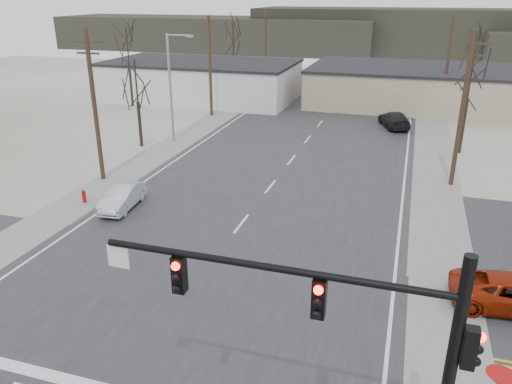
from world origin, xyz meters
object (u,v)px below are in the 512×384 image
at_px(fire_hydrant, 84,196).
at_px(traffic_signal_mast, 364,341).
at_px(sedan_crossing, 122,197).
at_px(car_far_b, 345,87).
at_px(car_far_a, 394,119).

bearing_deg(fire_hydrant, traffic_signal_mast, -38.13).
xyz_separation_m(sedan_crossing, car_far_b, (7.51, 41.08, -0.02)).
relative_size(traffic_signal_mast, car_far_a, 1.75).
distance_m(fire_hydrant, sedan_crossing, 2.71).
height_order(traffic_signal_mast, car_far_b, traffic_signal_mast).
bearing_deg(traffic_signal_mast, car_far_a, 91.30).
bearing_deg(car_far_a, sedan_crossing, 40.89).
xyz_separation_m(traffic_signal_mast, car_far_b, (-7.88, 55.31, -3.98)).
relative_size(sedan_crossing, car_far_a, 0.80).
distance_m(car_far_a, car_far_b, 17.81).
distance_m(traffic_signal_mast, car_far_b, 56.00).
relative_size(traffic_signal_mast, sedan_crossing, 2.19).
relative_size(traffic_signal_mast, fire_hydrant, 10.29).
height_order(fire_hydrant, car_far_a, car_far_a).
xyz_separation_m(traffic_signal_mast, fire_hydrant, (-18.09, 14.20, -4.22)).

